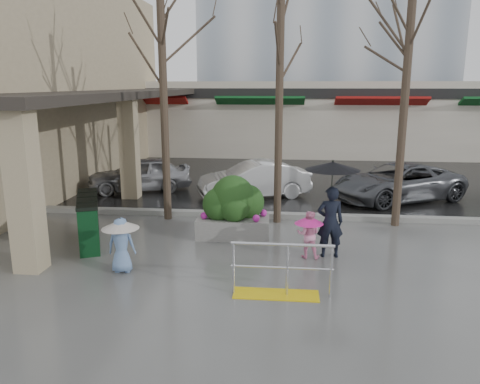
% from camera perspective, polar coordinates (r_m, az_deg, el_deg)
% --- Properties ---
extents(ground, '(120.00, 120.00, 0.00)m').
position_cam_1_polar(ground, '(10.20, -2.82, -9.21)').
color(ground, '#51514F').
rests_on(ground, ground).
extents(street_asphalt, '(120.00, 36.00, 0.01)m').
position_cam_1_polar(street_asphalt, '(31.60, 3.19, 5.99)').
color(street_asphalt, black).
rests_on(street_asphalt, ground).
extents(curb, '(120.00, 0.30, 0.15)m').
position_cam_1_polar(curb, '(13.94, -0.36, -2.73)').
color(curb, gray).
rests_on(curb, ground).
extents(near_building, '(6.00, 18.00, 8.00)m').
position_cam_1_polar(near_building, '(20.24, -25.86, 12.15)').
color(near_building, tan).
rests_on(near_building, ground).
extents(canopy_slab, '(2.80, 18.00, 0.25)m').
position_cam_1_polar(canopy_slab, '(18.43, -14.30, 11.90)').
color(canopy_slab, '#2D2823').
rests_on(canopy_slab, pillar_front).
extents(pillar_front, '(0.55, 0.55, 3.50)m').
position_cam_1_polar(pillar_front, '(10.54, -24.82, 0.27)').
color(pillar_front, tan).
rests_on(pillar_front, ground).
extents(pillar_back, '(0.55, 0.55, 3.50)m').
position_cam_1_polar(pillar_back, '(16.38, -13.34, 5.27)').
color(pillar_back, tan).
rests_on(pillar_back, ground).
extents(storefront_row, '(34.00, 6.74, 4.00)m').
position_cam_1_polar(storefront_row, '(27.37, 7.08, 9.05)').
color(storefront_row, beige).
rests_on(storefront_row, ground).
extents(handrail, '(1.90, 0.50, 1.03)m').
position_cam_1_polar(handrail, '(8.85, 4.85, -10.21)').
color(handrail, yellow).
rests_on(handrail, ground).
extents(tree_west, '(3.20, 3.20, 6.80)m').
position_cam_1_polar(tree_west, '(13.44, -9.54, 18.08)').
color(tree_west, '#382B21').
rests_on(tree_west, ground).
extents(tree_midwest, '(3.20, 3.20, 7.00)m').
position_cam_1_polar(tree_midwest, '(13.01, 4.97, 19.04)').
color(tree_midwest, '#382B21').
rests_on(tree_midwest, ground).
extents(tree_mideast, '(3.20, 3.20, 6.50)m').
position_cam_1_polar(tree_mideast, '(13.33, 19.90, 16.59)').
color(tree_mideast, '#382B21').
rests_on(tree_mideast, ground).
extents(woman, '(1.22, 1.22, 2.24)m').
position_cam_1_polar(woman, '(10.63, 11.05, -0.88)').
color(woman, black).
rests_on(woman, ground).
extents(child_pink, '(0.66, 0.66, 1.09)m').
position_cam_1_polar(child_pink, '(10.69, 8.38, -4.71)').
color(child_pink, '#FC9AC5').
rests_on(child_pink, ground).
extents(child_blue, '(0.78, 0.78, 1.17)m').
position_cam_1_polar(child_blue, '(10.06, -14.30, -5.55)').
color(child_blue, '#698ABB').
rests_on(child_blue, ground).
extents(planter, '(1.88, 1.09, 1.62)m').
position_cam_1_polar(planter, '(11.96, -0.80, -1.93)').
color(planter, slate).
rests_on(planter, ground).
extents(news_boxes, '(1.26, 2.13, 1.18)m').
position_cam_1_polar(news_boxes, '(12.10, -17.95, -3.30)').
color(news_boxes, '#0D391A').
rests_on(news_boxes, ground).
extents(car_a, '(3.98, 2.65, 1.26)m').
position_cam_1_polar(car_a, '(17.57, -12.13, 2.14)').
color(car_a, '#A5A6AA').
rests_on(car_a, ground).
extents(car_b, '(4.05, 2.64, 1.26)m').
position_cam_1_polar(car_b, '(16.18, 1.75, 1.50)').
color(car_b, silver).
rests_on(car_b, ground).
extents(car_c, '(4.99, 3.93, 1.26)m').
position_cam_1_polar(car_c, '(16.64, 18.67, 1.14)').
color(car_c, '#53555A').
rests_on(car_c, ground).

